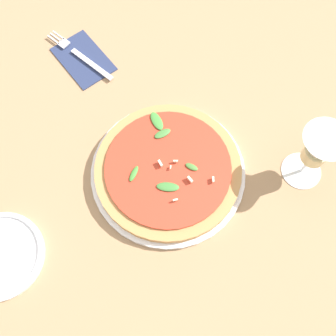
{
  "coord_description": "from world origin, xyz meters",
  "views": [
    {
      "loc": [
        -0.16,
        0.22,
        0.77
      ],
      "look_at": [
        0.02,
        -0.04,
        0.03
      ],
      "focal_mm": 42.0,
      "sensor_mm": 36.0,
      "label": 1
    }
  ],
  "objects": [
    {
      "name": "ground_plane",
      "position": [
        0.0,
        0.0,
        0.0
      ],
      "size": [
        6.0,
        6.0,
        0.0
      ],
      "primitive_type": "plane",
      "color": "#9E7A56"
    },
    {
      "name": "pizza_arugula_main",
      "position": [
        0.02,
        -0.04,
        0.02
      ],
      "size": [
        0.32,
        0.32,
        0.05
      ],
      "color": "white",
      "rests_on": "ground_plane"
    },
    {
      "name": "wine_glass",
      "position": [
        -0.21,
        -0.2,
        0.1
      ],
      "size": [
        0.09,
        0.09,
        0.15
      ],
      "color": "white",
      "rests_on": "ground_plane"
    },
    {
      "name": "napkin",
      "position": [
        0.36,
        -0.16,
        0.0
      ],
      "size": [
        0.17,
        0.14,
        0.01
      ],
      "rotation": [
        0.0,
        0.0,
        -0.3
      ],
      "color": "navy",
      "rests_on": "ground_plane"
    },
    {
      "name": "fork",
      "position": [
        0.36,
        -0.16,
        0.01
      ],
      "size": [
        0.21,
        0.04,
        0.0
      ],
      "rotation": [
        0.0,
        0.0,
        -0.09
      ],
      "color": "silver",
      "rests_on": "ground_plane"
    }
  ]
}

